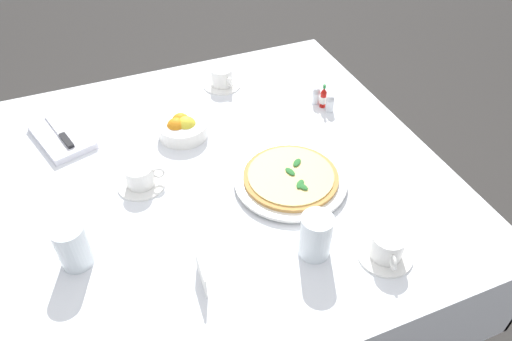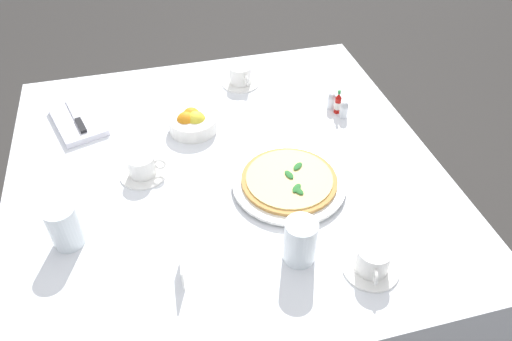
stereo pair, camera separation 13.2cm
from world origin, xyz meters
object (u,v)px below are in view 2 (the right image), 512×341
at_px(pizza_plate, 289,183).
at_px(menu_card, 181,266).
at_px(hot_sauce_bottle, 338,103).
at_px(napkin_folded, 78,121).
at_px(coffee_cup_right_edge, 240,76).
at_px(coffee_cup_near_right, 372,261).
at_px(pizza, 289,179).
at_px(salt_shaker, 331,101).
at_px(citrus_bowl, 192,122).
at_px(water_glass_back_corner, 65,228).
at_px(coffee_cup_far_right, 142,167).
at_px(dinner_knife, 77,117).
at_px(water_glass_far_left, 300,243).
at_px(pepper_shaker, 344,110).

xyz_separation_m(pizza_plate, menu_card, (-0.22, 0.32, 0.02)).
bearing_deg(hot_sauce_bottle, napkin_folded, 79.86).
distance_m(coffee_cup_right_edge, coffee_cup_near_right, 0.85).
bearing_deg(napkin_folded, hot_sauce_bottle, -117.53).
xyz_separation_m(pizza, salt_shaker, (0.32, -0.24, 0.00)).
relative_size(citrus_bowl, salt_shaker, 2.67).
distance_m(pizza_plate, water_glass_back_corner, 0.57).
bearing_deg(water_glass_back_corner, coffee_cup_far_right, -43.91).
xyz_separation_m(pizza, coffee_cup_near_right, (-0.31, -0.10, 0.01)).
height_order(water_glass_back_corner, dinner_knife, water_glass_back_corner).
distance_m(coffee_cup_right_edge, dinner_knife, 0.56).
bearing_deg(water_glass_far_left, napkin_folded, 37.18).
height_order(pizza, menu_card, menu_card).
distance_m(citrus_bowl, pepper_shaker, 0.48).
bearing_deg(dinner_knife, coffee_cup_far_right, -163.74).
bearing_deg(pizza_plate, menu_card, 123.99).
bearing_deg(pizza_plate, pepper_shaker, -45.09).
bearing_deg(dinner_knife, salt_shaker, -113.94).
bearing_deg(menu_card, water_glass_far_left, -90.67).
height_order(napkin_folded, menu_card, menu_card).
relative_size(coffee_cup_near_right, hot_sauce_bottle, 1.57).
relative_size(coffee_cup_right_edge, pepper_shaker, 2.34).
bearing_deg(salt_shaker, coffee_cup_right_edge, 49.25).
distance_m(hot_sauce_bottle, pepper_shaker, 0.03).
relative_size(coffee_cup_near_right, water_glass_back_corner, 1.14).
bearing_deg(coffee_cup_near_right, pepper_shaker, -16.03).
relative_size(pizza, water_glass_back_corner, 2.27).
distance_m(pizza, water_glass_back_corner, 0.57).
xyz_separation_m(coffee_cup_right_edge, menu_card, (-0.75, 0.31, -0.00)).
xyz_separation_m(coffee_cup_right_edge, water_glass_far_left, (-0.77, 0.04, 0.02)).
xyz_separation_m(napkin_folded, menu_card, (-0.65, -0.24, 0.02)).
bearing_deg(menu_card, citrus_bowl, -8.01).
relative_size(pizza, coffee_cup_near_right, 1.99).
relative_size(pizza_plate, dinner_knife, 1.59).
height_order(dinner_knife, pepper_shaker, pepper_shaker).
bearing_deg(water_glass_back_corner, pizza, -84.64).
distance_m(citrus_bowl, hot_sauce_bottle, 0.47).
height_order(pizza, citrus_bowl, citrus_bowl).
distance_m(coffee_cup_near_right, dinner_knife, 0.99).
bearing_deg(menu_card, napkin_folded, 23.45).
height_order(coffee_cup_near_right, hot_sauce_bottle, hot_sauce_bottle).
height_order(coffee_cup_near_right, dinner_knife, coffee_cup_near_right).
bearing_deg(hot_sauce_bottle, water_glass_back_corner, 112.70).
xyz_separation_m(napkin_folded, salt_shaker, (-0.12, -0.80, 0.02)).
height_order(napkin_folded, dinner_knife, dinner_knife).
distance_m(coffee_cup_right_edge, napkin_folded, 0.56).
distance_m(water_glass_far_left, dinner_knife, 0.84).
relative_size(pizza_plate, menu_card, 3.42).
bearing_deg(coffee_cup_right_edge, pepper_shaker, -135.11).
bearing_deg(dinner_knife, water_glass_back_corner, 163.24).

